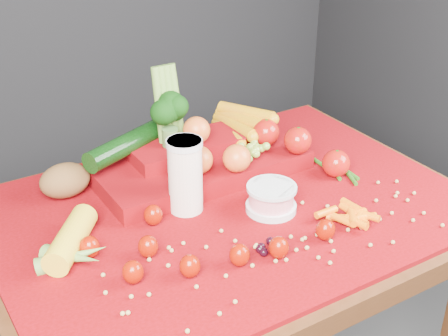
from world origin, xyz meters
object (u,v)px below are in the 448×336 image
table (228,244)px  produce_mound (207,152)px  milk_glass (185,173)px  yogurt_bowl (271,197)px

table → produce_mound: bearing=77.0°
table → milk_glass: (-0.09, 0.04, 0.20)m
table → yogurt_bowl: yogurt_bowl is taller
yogurt_bowl → table: bearing=136.2°
milk_glass → produce_mound: produce_mound is taller
table → produce_mound: (0.04, 0.16, 0.16)m
table → yogurt_bowl: (0.07, -0.07, 0.14)m
milk_glass → yogurt_bowl: (0.16, -0.10, -0.06)m
milk_glass → yogurt_bowl: 0.20m
table → milk_glass: size_ratio=6.36×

